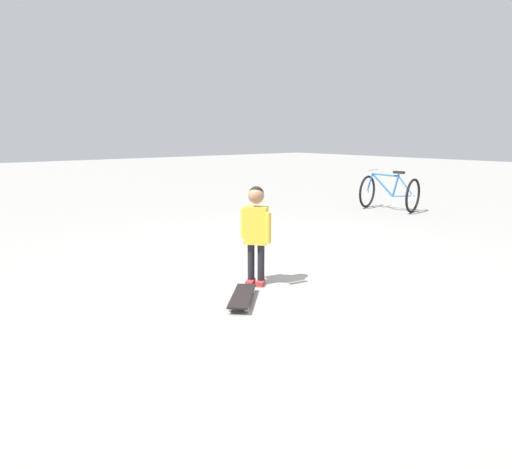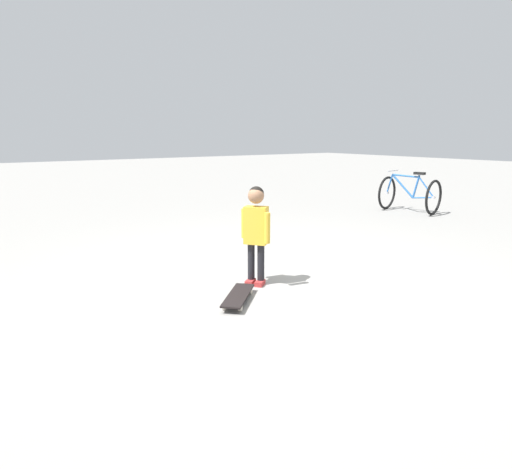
{
  "view_description": "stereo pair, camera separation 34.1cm",
  "coord_description": "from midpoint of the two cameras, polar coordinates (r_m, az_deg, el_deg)",
  "views": [
    {
      "loc": [
        -3.12,
        -3.63,
        1.58
      ],
      "look_at": [
        -0.28,
        -0.13,
        0.55
      ],
      "focal_mm": 30.64,
      "sensor_mm": 36.0,
      "label": 1
    },
    {
      "loc": [
        -2.85,
        -3.83,
        1.58
      ],
      "look_at": [
        -0.28,
        -0.13,
        0.55
      ],
      "focal_mm": 30.64,
      "sensor_mm": 36.0,
      "label": 2
    }
  ],
  "objects": [
    {
      "name": "child_person",
      "position": [
        4.6,
        -2.13,
        1.27
      ],
      "size": [
        0.27,
        0.4,
        1.06
      ],
      "color": "black",
      "rests_on": "ground"
    },
    {
      "name": "ground_plane",
      "position": [
        5.03,
        -0.42,
        -5.42
      ],
      "size": [
        50.0,
        50.0,
        0.0
      ],
      "primitive_type": "plane",
      "color": "gray"
    },
    {
      "name": "bicycle_mid",
      "position": [
        9.71,
        16.05,
        5.3
      ],
      "size": [
        0.89,
        1.18,
        0.85
      ],
      "color": "black",
      "rests_on": "ground"
    },
    {
      "name": "skateboard",
      "position": [
        4.26,
        -4.13,
        -8.08
      ],
      "size": [
        0.6,
        0.59,
        0.07
      ],
      "color": "black",
      "rests_on": "ground"
    }
  ]
}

